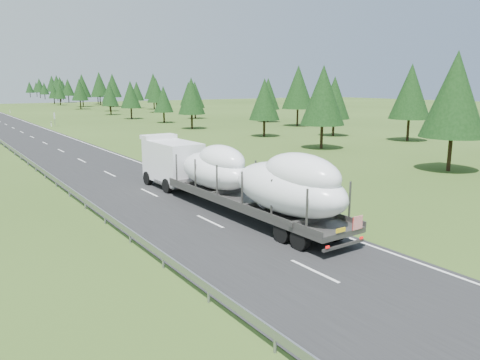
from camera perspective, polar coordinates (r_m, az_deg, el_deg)
ground at (r=20.97m, az=9.03°, el=-10.94°), size 400.00×400.00×0.00m
highway_sign at (r=96.48m, az=-21.68°, el=7.16°), size 0.08×0.90×2.60m
tree_line_right at (r=148.14m, az=-13.26°, el=10.84°), size 27.36×337.70×12.59m
boat_truck at (r=29.21m, az=-0.64°, el=0.65°), size 3.57×21.27×4.53m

